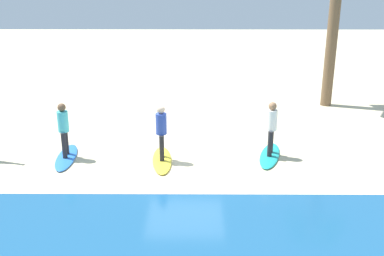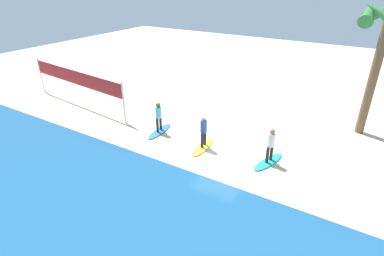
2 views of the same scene
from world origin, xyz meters
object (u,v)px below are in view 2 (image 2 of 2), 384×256
object	(u,v)px
surfboard_yellow	(203,147)
surfer_blue	(159,115)
surfboard_blue	(159,131)
volleyball_net	(76,79)
surfer_teal	(271,143)
surfboard_teal	(268,162)
surfer_yellow	(204,129)

from	to	relation	value
surfboard_yellow	surfer_blue	size ratio (longest dim) A/B	1.28
surfboard_blue	volleyball_net	size ratio (longest dim) A/B	0.23
surfer_blue	surfboard_yellow	bearing A→B (deg)	176.16
surfer_teal	surfboard_blue	size ratio (longest dim) A/B	0.78
surfboard_blue	volleyball_net	xyz separation A→B (m)	(6.88, -0.37, 1.74)
surfboard_teal	volleyball_net	distance (m)	13.15
surfer_teal	surfer_yellow	xyz separation A→B (m)	(3.26, 0.36, 0.00)
surfboard_blue	surfer_blue	distance (m)	0.99
surfboard_yellow	surfer_blue	distance (m)	3.07
surfboard_teal	surfer_teal	bearing A→B (deg)	0.00
surfer_yellow	surfer_blue	size ratio (longest dim) A/B	1.00
surfer_blue	volleyball_net	world-z (taller)	volleyball_net
surfer_yellow	volleyball_net	bearing A→B (deg)	-3.32
surfer_teal	surfer_yellow	size ratio (longest dim) A/B	1.00
surfboard_teal	surfer_teal	size ratio (longest dim) A/B	1.28
surfboard_teal	surfboard_yellow	size ratio (longest dim) A/B	1.00
surfboard_teal	surfer_blue	bearing A→B (deg)	-73.49
surfboard_teal	surfboard_blue	distance (m)	6.16
surfer_teal	volleyball_net	world-z (taller)	volleyball_net
surfer_blue	volleyball_net	distance (m)	6.93
surfer_teal	surfboard_yellow	xyz separation A→B (m)	(3.26, 0.36, -0.99)
surfboard_blue	volleyball_net	distance (m)	7.10
surfboard_teal	surfboard_blue	world-z (taller)	same
surfer_yellow	surfer_teal	bearing A→B (deg)	-173.68
surfboard_teal	surfer_blue	world-z (taller)	surfer_blue
surfer_teal	surfer_blue	size ratio (longest dim) A/B	1.00
surfboard_blue	surfboard_yellow	bearing A→B (deg)	81.39
surfer_yellow	volleyball_net	distance (m)	9.82
surfer_blue	surfer_teal	bearing A→B (deg)	-178.46
surfer_teal	surfer_yellow	bearing A→B (deg)	6.32
surfer_blue	volleyball_net	xyz separation A→B (m)	(6.88, -0.37, 0.75)
surfer_yellow	surfer_blue	xyz separation A→B (m)	(2.90, -0.19, 0.00)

